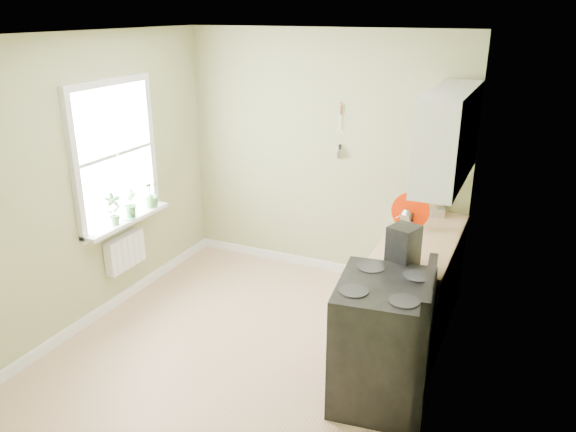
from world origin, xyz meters
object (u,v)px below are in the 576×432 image
at_px(kettle, 406,219).
at_px(stove, 383,341).
at_px(stand_mixer, 435,195).
at_px(coffee_maker, 403,248).

bearing_deg(kettle, stove, -82.47).
xyz_separation_m(stand_mixer, kettle, (-0.15, -0.60, -0.08)).
xyz_separation_m(kettle, coffee_maker, (0.17, -0.84, 0.07)).
bearing_deg(kettle, stand_mixer, 75.59).
bearing_deg(stand_mixer, coffee_maker, -89.37).
relative_size(stove, kettle, 5.53).
xyz_separation_m(stove, coffee_maker, (-0.00, 0.48, 0.58)).
xyz_separation_m(stand_mixer, coffee_maker, (0.02, -1.44, -0.01)).
bearing_deg(stand_mixer, kettle, -104.41).
bearing_deg(stove, coffee_maker, 90.49).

